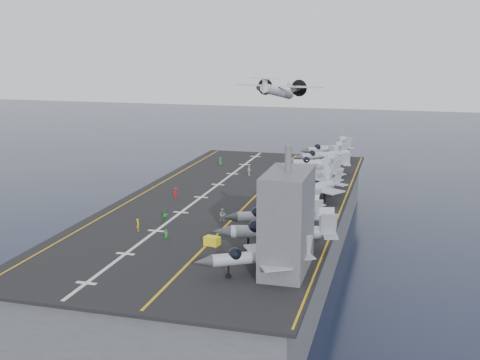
% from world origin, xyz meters
% --- Properties ---
extents(ground, '(500.00, 500.00, 0.00)m').
position_xyz_m(ground, '(0.00, 0.00, 0.00)').
color(ground, '#142135').
rests_on(ground, ground).
extents(hull, '(36.00, 90.00, 10.00)m').
position_xyz_m(hull, '(0.00, 0.00, 5.00)').
color(hull, '#56595E').
rests_on(hull, ground).
extents(flight_deck, '(38.00, 92.00, 0.40)m').
position_xyz_m(flight_deck, '(0.00, 0.00, 10.20)').
color(flight_deck, black).
rests_on(flight_deck, hull).
extents(foul_line, '(0.35, 90.00, 0.02)m').
position_xyz_m(foul_line, '(3.00, 0.00, 10.42)').
color(foul_line, gold).
rests_on(foul_line, flight_deck).
extents(landing_centerline, '(0.50, 90.00, 0.02)m').
position_xyz_m(landing_centerline, '(-6.00, 0.00, 10.42)').
color(landing_centerline, silver).
rests_on(landing_centerline, flight_deck).
extents(deck_edge_port, '(0.25, 90.00, 0.02)m').
position_xyz_m(deck_edge_port, '(-17.00, 0.00, 10.42)').
color(deck_edge_port, gold).
rests_on(deck_edge_port, flight_deck).
extents(deck_edge_stbd, '(0.25, 90.00, 0.02)m').
position_xyz_m(deck_edge_stbd, '(18.50, 0.00, 10.42)').
color(deck_edge_stbd, gold).
rests_on(deck_edge_stbd, flight_deck).
extents(island_superstructure, '(5.00, 10.00, 15.00)m').
position_xyz_m(island_superstructure, '(15.00, -30.00, 17.90)').
color(island_superstructure, '#56595E').
rests_on(island_superstructure, flight_deck).
extents(fighter_jet_0, '(16.58, 14.89, 4.80)m').
position_xyz_m(fighter_jet_0, '(12.38, -32.33, 12.80)').
color(fighter_jet_0, '#949BA4').
rests_on(fighter_jet_0, flight_deck).
extents(fighter_jet_1, '(18.01, 14.07, 5.55)m').
position_xyz_m(fighter_jet_1, '(13.24, -23.63, 13.17)').
color(fighter_jet_1, '#90989E').
rests_on(fighter_jet_1, flight_deck).
extents(fighter_jet_2, '(16.69, 13.89, 4.96)m').
position_xyz_m(fighter_jet_2, '(11.11, -15.65, 12.88)').
color(fighter_jet_2, gray).
rests_on(fighter_jet_2, flight_deck).
extents(fighter_jet_3, '(15.09, 16.17, 4.67)m').
position_xyz_m(fighter_jet_3, '(11.56, -10.90, 12.74)').
color(fighter_jet_3, '#9199A0').
rests_on(fighter_jet_3, flight_deck).
extents(fighter_jet_4, '(16.18, 17.76, 5.13)m').
position_xyz_m(fighter_jet_4, '(13.40, 2.04, 12.97)').
color(fighter_jet_4, '#9298A2').
rests_on(fighter_jet_4, flight_deck).
extents(fighter_jet_5, '(16.53, 18.21, 5.27)m').
position_xyz_m(fighter_jet_5, '(12.14, 10.21, 13.03)').
color(fighter_jet_5, '#929AA2').
rests_on(fighter_jet_5, flight_deck).
extents(fighter_jet_6, '(15.48, 14.95, 4.50)m').
position_xyz_m(fighter_jet_6, '(11.05, 19.24, 12.65)').
color(fighter_jet_6, '#98A0A9').
rests_on(fighter_jet_6, flight_deck).
extents(fighter_jet_7, '(15.15, 11.53, 4.75)m').
position_xyz_m(fighter_jet_7, '(11.62, 25.01, 12.77)').
color(fighter_jet_7, gray).
rests_on(fighter_jet_7, flight_deck).
extents(fighter_jet_8, '(16.18, 15.65, 4.71)m').
position_xyz_m(fighter_jet_8, '(10.86, 34.41, 12.75)').
color(fighter_jet_8, '#9AA3AB').
rests_on(fighter_jet_8, flight_deck).
extents(tow_cart_a, '(2.24, 1.72, 1.20)m').
position_xyz_m(tow_cart_a, '(3.70, -23.80, 11.00)').
color(tow_cart_a, yellow).
rests_on(tow_cart_a, flight_deck).
extents(tow_cart_b, '(2.36, 1.66, 1.34)m').
position_xyz_m(tow_cart_b, '(4.88, 2.29, 11.07)').
color(tow_cart_b, yellow).
rests_on(tow_cart_b, flight_deck).
extents(tow_cart_c, '(2.35, 1.96, 1.20)m').
position_xyz_m(tow_cart_c, '(4.00, 20.71, 11.00)').
color(tow_cart_c, gold).
rests_on(tow_cart_c, flight_deck).
extents(crew_1, '(1.11, 1.29, 1.81)m').
position_xyz_m(crew_1, '(-8.51, -20.63, 11.31)').
color(crew_1, yellow).
rests_on(crew_1, flight_deck).
extents(crew_2, '(1.20, 1.40, 1.98)m').
position_xyz_m(crew_2, '(-6.42, -15.39, 11.39)').
color(crew_2, '#28902D').
rests_on(crew_2, flight_deck).
extents(crew_3, '(1.09, 1.32, 1.90)m').
position_xyz_m(crew_3, '(-10.01, -1.87, 11.35)').
color(crew_3, '#B21919').
rests_on(crew_3, flight_deck).
extents(crew_4, '(1.41, 1.39, 1.98)m').
position_xyz_m(crew_4, '(-2.28, 19.45, 11.39)').
color(crew_4, silver).
rests_on(crew_4, flight_deck).
extents(crew_5, '(0.71, 1.06, 1.75)m').
position_xyz_m(crew_5, '(-11.17, 28.34, 11.27)').
color(crew_5, '#268C33').
rests_on(crew_5, flight_deck).
extents(crew_6, '(1.15, 1.04, 1.60)m').
position_xyz_m(crew_6, '(-2.94, -23.69, 11.20)').
color(crew_6, '#268C33').
rests_on(crew_6, flight_deck).
extents(crew_7, '(1.28, 0.90, 2.05)m').
position_xyz_m(crew_7, '(1.93, -13.06, 11.42)').
color(crew_7, silver).
rests_on(crew_7, flight_deck).
extents(transport_plane, '(28.37, 22.57, 5.91)m').
position_xyz_m(transport_plane, '(-5.66, 63.20, 24.05)').
color(transport_plane, silver).
extents(fighter_jet_9, '(16.18, 15.65, 4.71)m').
position_xyz_m(fighter_jet_9, '(10.86, 42.91, 12.75)').
color(fighter_jet_9, '#9AA3AB').
rests_on(fighter_jet_9, flight_deck).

